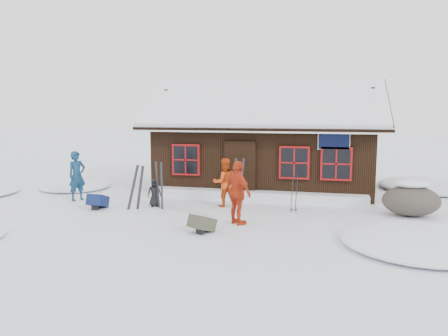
{
  "coord_description": "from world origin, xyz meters",
  "views": [
    {
      "loc": [
        3.79,
        -12.61,
        3.17
      ],
      "look_at": [
        0.67,
        0.91,
        1.3
      ],
      "focal_mm": 35.0,
      "sensor_mm": 36.0,
      "label": 1
    }
  ],
  "objects_px": {
    "boulder": "(411,200)",
    "ski_poles": "(294,193)",
    "backpack_olive": "(202,226)",
    "ski_pair_left": "(137,188)",
    "backpack_blue": "(98,203)",
    "skier_teal": "(77,176)",
    "skier_orange_left": "(224,182)",
    "skier_crouched": "(154,193)",
    "skier_orange_right": "(238,193)"
  },
  "relations": [
    {
      "from": "boulder",
      "to": "ski_poles",
      "type": "relative_size",
      "value": 1.34
    },
    {
      "from": "boulder",
      "to": "backpack_olive",
      "type": "height_order",
      "value": "boulder"
    },
    {
      "from": "ski_pair_left",
      "to": "backpack_blue",
      "type": "height_order",
      "value": "ski_pair_left"
    },
    {
      "from": "skier_teal",
      "to": "skier_orange_left",
      "type": "bearing_deg",
      "value": -58.56
    },
    {
      "from": "ski_pair_left",
      "to": "ski_poles",
      "type": "relative_size",
      "value": 1.19
    },
    {
      "from": "skier_teal",
      "to": "skier_orange_left",
      "type": "relative_size",
      "value": 1.09
    },
    {
      "from": "skier_crouched",
      "to": "backpack_olive",
      "type": "relative_size",
      "value": 1.49
    },
    {
      "from": "skier_crouched",
      "to": "backpack_olive",
      "type": "bearing_deg",
      "value": -74.27
    },
    {
      "from": "skier_orange_right",
      "to": "backpack_olive",
      "type": "height_order",
      "value": "skier_orange_right"
    },
    {
      "from": "skier_orange_left",
      "to": "backpack_blue",
      "type": "distance_m",
      "value": 4.13
    },
    {
      "from": "backpack_blue",
      "to": "skier_crouched",
      "type": "bearing_deg",
      "value": 22.41
    },
    {
      "from": "skier_orange_left",
      "to": "backpack_olive",
      "type": "distance_m",
      "value": 3.21
    },
    {
      "from": "ski_pair_left",
      "to": "backpack_blue",
      "type": "xyz_separation_m",
      "value": [
        -1.27,
        -0.18,
        -0.53
      ]
    },
    {
      "from": "backpack_blue",
      "to": "backpack_olive",
      "type": "height_order",
      "value": "backpack_blue"
    },
    {
      "from": "skier_crouched",
      "to": "boulder",
      "type": "height_order",
      "value": "boulder"
    },
    {
      "from": "ski_pair_left",
      "to": "ski_poles",
      "type": "height_order",
      "value": "ski_pair_left"
    },
    {
      "from": "skier_crouched",
      "to": "ski_pair_left",
      "type": "xyz_separation_m",
      "value": [
        -0.38,
        -0.54,
        0.24
      ]
    },
    {
      "from": "skier_orange_left",
      "to": "backpack_olive",
      "type": "bearing_deg",
      "value": 64.22
    },
    {
      "from": "skier_orange_right",
      "to": "backpack_blue",
      "type": "distance_m",
      "value": 4.88
    },
    {
      "from": "skier_crouched",
      "to": "backpack_olive",
      "type": "height_order",
      "value": "skier_crouched"
    },
    {
      "from": "skier_teal",
      "to": "skier_crouched",
      "type": "xyz_separation_m",
      "value": [
        3.0,
        -0.31,
        -0.41
      ]
    },
    {
      "from": "ski_poles",
      "to": "backpack_olive",
      "type": "relative_size",
      "value": 2.02
    },
    {
      "from": "backpack_olive",
      "to": "backpack_blue",
      "type": "bearing_deg",
      "value": -174.99
    },
    {
      "from": "skier_orange_right",
      "to": "backpack_olive",
      "type": "xyz_separation_m",
      "value": [
        -0.75,
        -1.01,
        -0.72
      ]
    },
    {
      "from": "skier_crouched",
      "to": "ski_pair_left",
      "type": "relative_size",
      "value": 0.62
    },
    {
      "from": "ski_pair_left",
      "to": "backpack_olive",
      "type": "distance_m",
      "value": 3.47
    },
    {
      "from": "skier_teal",
      "to": "skier_crouched",
      "type": "bearing_deg",
      "value": -67.04
    },
    {
      "from": "skier_crouched",
      "to": "ski_pair_left",
      "type": "height_order",
      "value": "ski_pair_left"
    },
    {
      "from": "ski_pair_left",
      "to": "skier_orange_right",
      "type": "bearing_deg",
      "value": -15.26
    },
    {
      "from": "ski_poles",
      "to": "backpack_olive",
      "type": "xyz_separation_m",
      "value": [
        -2.17,
        -2.84,
        -0.42
      ]
    },
    {
      "from": "skier_teal",
      "to": "skier_orange_left",
      "type": "height_order",
      "value": "skier_teal"
    },
    {
      "from": "ski_poles",
      "to": "skier_orange_right",
      "type": "bearing_deg",
      "value": -127.76
    },
    {
      "from": "skier_teal",
      "to": "backpack_olive",
      "type": "relative_size",
      "value": 2.82
    },
    {
      "from": "boulder",
      "to": "skier_teal",
      "type": "bearing_deg",
      "value": -178.91
    },
    {
      "from": "skier_orange_left",
      "to": "skier_orange_right",
      "type": "distance_m",
      "value": 2.31
    },
    {
      "from": "ski_poles",
      "to": "backpack_blue",
      "type": "xyz_separation_m",
      "value": [
        -6.17,
        -0.96,
        -0.41
      ]
    },
    {
      "from": "boulder",
      "to": "skier_orange_right",
      "type": "bearing_deg",
      "value": -156.48
    },
    {
      "from": "skier_orange_right",
      "to": "skier_orange_left",
      "type": "bearing_deg",
      "value": -27.0
    },
    {
      "from": "boulder",
      "to": "ski_pair_left",
      "type": "xyz_separation_m",
      "value": [
        -8.35,
        -1.06,
        0.21
      ]
    },
    {
      "from": "skier_orange_left",
      "to": "ski_poles",
      "type": "relative_size",
      "value": 1.28
    },
    {
      "from": "skier_orange_left",
      "to": "skier_crouched",
      "type": "xyz_separation_m",
      "value": [
        -2.23,
        -0.54,
        -0.34
      ]
    },
    {
      "from": "boulder",
      "to": "skier_crouched",
      "type": "bearing_deg",
      "value": -176.24
    },
    {
      "from": "skier_orange_right",
      "to": "skier_crouched",
      "type": "xyz_separation_m",
      "value": [
        -3.1,
        1.59,
        -0.43
      ]
    },
    {
      "from": "skier_crouched",
      "to": "ski_poles",
      "type": "relative_size",
      "value": 0.73
    },
    {
      "from": "backpack_blue",
      "to": "backpack_olive",
      "type": "xyz_separation_m",
      "value": [
        4.01,
        -1.88,
        -0.01
      ]
    },
    {
      "from": "skier_teal",
      "to": "skier_orange_right",
      "type": "bearing_deg",
      "value": -78.42
    },
    {
      "from": "skier_teal",
      "to": "ski_pair_left",
      "type": "height_order",
      "value": "skier_teal"
    },
    {
      "from": "skier_orange_left",
      "to": "ski_pair_left",
      "type": "height_order",
      "value": "skier_orange_left"
    },
    {
      "from": "skier_orange_left",
      "to": "backpack_blue",
      "type": "bearing_deg",
      "value": -10.02
    },
    {
      "from": "backpack_olive",
      "to": "ski_poles",
      "type": "bearing_deg",
      "value": 82.74
    }
  ]
}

